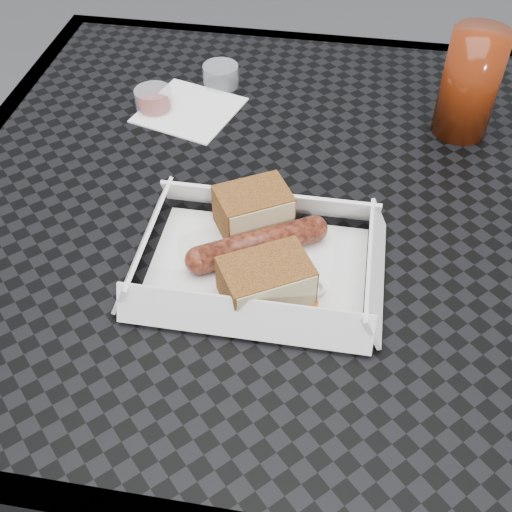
{
  "coord_description": "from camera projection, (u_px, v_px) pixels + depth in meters",
  "views": [
    {
      "loc": [
        0.07,
        -0.57,
        1.23
      ],
      "look_at": [
        -0.0,
        -0.13,
        0.78
      ],
      "focal_mm": 45.0,
      "sensor_mm": 36.0,
      "label": 1
    }
  ],
  "objects": [
    {
      "name": "ground",
      "position": [
        268.0,
        479.0,
        1.28
      ],
      "size": [
        60.0,
        60.0,
        0.0
      ],
      "primitive_type": "plane",
      "color": "#4D4D50",
      "rests_on": "ground"
    },
    {
      "name": "drink_glass",
      "position": [
        470.0,
        84.0,
        0.79
      ],
      "size": [
        0.07,
        0.07,
        0.14
      ],
      "primitive_type": "cylinder",
      "color": "#5D1C08",
      "rests_on": "patio_table"
    },
    {
      "name": "condiment_cup_sauce",
      "position": [
        154.0,
        100.0,
        0.86
      ],
      "size": [
        0.05,
        0.05,
        0.03
      ],
      "primitive_type": "cylinder",
      "color": "maroon",
      "rests_on": "patio_table"
    },
    {
      "name": "bread_near",
      "position": [
        253.0,
        210.0,
        0.69
      ],
      "size": [
        0.09,
        0.08,
        0.05
      ],
      "primitive_type": "cube",
      "rotation": [
        0.0,
        0.0,
        0.54
      ],
      "color": "brown",
      "rests_on": "food_tray"
    },
    {
      "name": "veg_garnish",
      "position": [
        303.0,
        295.0,
        0.63
      ],
      "size": [
        0.03,
        0.03,
        0.0
      ],
      "color": "#E8590A",
      "rests_on": "food_tray"
    },
    {
      "name": "bratwurst",
      "position": [
        258.0,
        244.0,
        0.66
      ],
      "size": [
        0.14,
        0.09,
        0.03
      ],
      "rotation": [
        0.0,
        0.0,
        0.54
      ],
      "color": "maroon",
      "rests_on": "food_tray"
    },
    {
      "name": "napkin",
      "position": [
        189.0,
        110.0,
        0.87
      ],
      "size": [
        0.15,
        0.15,
        0.0
      ],
      "primitive_type": "cube",
      "rotation": [
        0.0,
        0.0,
        -0.29
      ],
      "color": "white",
      "rests_on": "patio_table"
    },
    {
      "name": "condiment_cup_empty",
      "position": [
        221.0,
        75.0,
        0.9
      ],
      "size": [
        0.05,
        0.05,
        0.03
      ],
      "primitive_type": "cylinder",
      "color": "silver",
      "rests_on": "patio_table"
    },
    {
      "name": "bread_far",
      "position": [
        266.0,
        281.0,
        0.62
      ],
      "size": [
        0.1,
        0.09,
        0.04
      ],
      "primitive_type": "cube",
      "rotation": [
        0.0,
        0.0,
        0.54
      ],
      "color": "brown",
      "rests_on": "food_tray"
    },
    {
      "name": "food_tray",
      "position": [
        258.0,
        268.0,
        0.66
      ],
      "size": [
        0.22,
        0.15,
        0.0
      ],
      "primitive_type": "cube",
      "color": "white",
      "rests_on": "patio_table"
    },
    {
      "name": "patio_table",
      "position": [
        276.0,
        239.0,
        0.8
      ],
      "size": [
        0.8,
        0.8,
        0.74
      ],
      "color": "black",
      "rests_on": "ground"
    }
  ]
}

